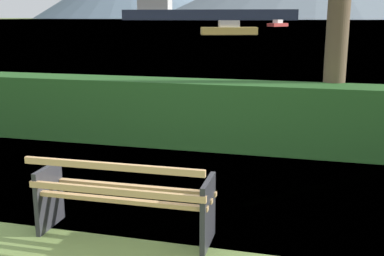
{
  "coord_description": "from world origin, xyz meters",
  "views": [
    {
      "loc": [
        1.79,
        -4.2,
        2.2
      ],
      "look_at": [
        0.0,
        2.69,
        0.52
      ],
      "focal_mm": 44.17,
      "sensor_mm": 36.0,
      "label": 1
    }
  ],
  "objects": [
    {
      "name": "hedge_row",
      "position": [
        0.0,
        3.56,
        0.57
      ],
      "size": [
        9.32,
        0.76,
        1.13
      ],
      "primitive_type": "cube",
      "color": "#285B23",
      "rests_on": "ground_plane"
    },
    {
      "name": "sailboat_mid",
      "position": [
        -7.05,
        109.2,
        0.55
      ],
      "size": [
        4.66,
        5.76,
        1.57
      ],
      "color": "#B2332D",
      "rests_on": "water_surface"
    },
    {
      "name": "cargo_ship_large",
      "position": [
        -77.84,
        313.24,
        5.96
      ],
      "size": [
        117.56,
        28.08,
        21.32
      ],
      "color": "#2D384C",
      "rests_on": "water_surface"
    },
    {
      "name": "water_surface",
      "position": [
        0.0,
        309.93,
        0.0
      ],
      "size": [
        620.0,
        620.0,
        0.0
      ],
      "primitive_type": "plane",
      "color": "#7A99A8",
      "rests_on": "ground_plane"
    },
    {
      "name": "park_bench",
      "position": [
        0.0,
        -0.06,
        0.43
      ],
      "size": [
        1.81,
        0.59,
        0.87
      ],
      "color": "tan",
      "rests_on": "ground_plane"
    },
    {
      "name": "fishing_boat_near",
      "position": [
        -8.93,
        55.69,
        0.63
      ],
      "size": [
        7.32,
        4.31,
        1.76
      ],
      "color": "gold",
      "rests_on": "water_surface"
    },
    {
      "name": "ground_plane",
      "position": [
        0.0,
        0.0,
        0.0
      ],
      "size": [
        1400.0,
        1400.0,
        0.0
      ],
      "primitive_type": "plane",
      "color": "olive"
    }
  ]
}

